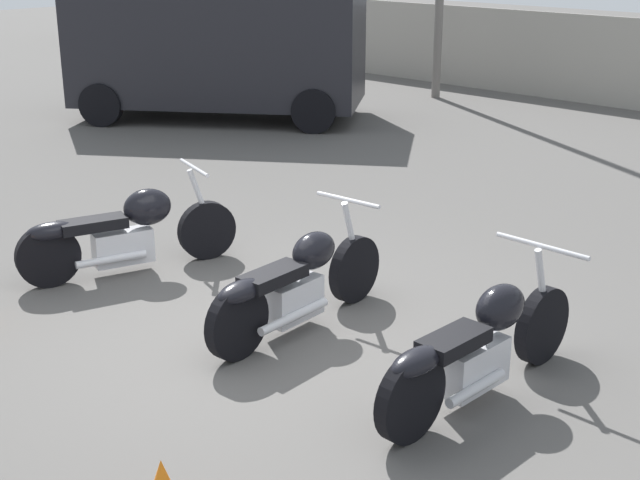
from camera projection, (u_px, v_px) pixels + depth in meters
name	position (u px, v px, depth m)	size (l,w,h in m)	color
ground_plane	(252.00, 342.00, 6.91)	(60.00, 60.00, 0.00)	#514F4C
motorcycle_slot_0	(125.00, 232.00, 8.19)	(0.89, 2.02, 0.94)	black
motorcycle_slot_1	(296.00, 284.00, 7.00)	(0.64, 2.00, 0.95)	black
motorcycle_slot_2	(478.00, 347.00, 5.93)	(0.74, 2.10, 0.95)	black
parked_van	(220.00, 48.00, 14.83)	(5.02, 4.40, 2.09)	black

